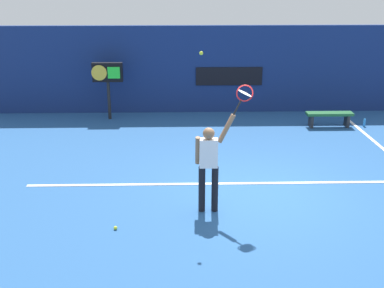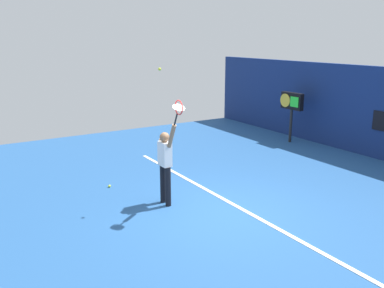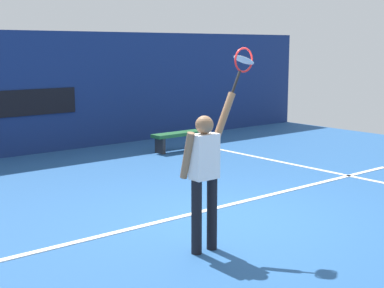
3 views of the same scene
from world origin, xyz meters
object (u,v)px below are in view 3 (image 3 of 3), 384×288
at_px(tennis_player, 205,171).
at_px(tennis_racket, 243,63).
at_px(court_bench, 178,137).
at_px(water_bottle, 212,141).

xyz_separation_m(tennis_player, tennis_racket, (0.62, -0.00, 1.29)).
distance_m(tennis_player, court_bench, 6.89).
bearing_deg(court_bench, water_bottle, 0.00).
relative_size(tennis_player, court_bench, 1.39).
bearing_deg(court_bench, tennis_racket, -121.27).
bearing_deg(water_bottle, tennis_racket, -128.80).
xyz_separation_m(tennis_player, court_bench, (4.00, 5.57, -0.67)).
height_order(tennis_player, tennis_racket, tennis_racket).
distance_m(tennis_player, water_bottle, 7.60).
bearing_deg(tennis_player, tennis_racket, -0.39).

